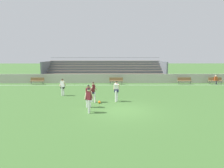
# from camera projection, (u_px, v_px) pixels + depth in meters

# --- Properties ---
(ground_plane) EXTENTS (160.00, 160.00, 0.00)m
(ground_plane) POSITION_uv_depth(u_px,v_px,m) (122.00, 110.00, 14.18)
(ground_plane) COLOR #3D662D
(field_line_sideline) EXTENTS (44.00, 0.12, 0.01)m
(field_line_sideline) POSITION_uv_depth(u_px,v_px,m) (116.00, 85.00, 26.13)
(field_line_sideline) COLOR white
(field_line_sideline) RESTS_ON ground
(sideline_wall) EXTENTS (48.00, 0.16, 1.26)m
(sideline_wall) POSITION_uv_depth(u_px,v_px,m) (116.00, 79.00, 27.94)
(sideline_wall) COLOR #BCB7AD
(sideline_wall) RESTS_ON ground
(bleacher_stand) EXTENTS (18.12, 5.36, 3.47)m
(bleacher_stand) POSITION_uv_depth(u_px,v_px,m) (105.00, 70.00, 31.25)
(bleacher_stand) COLOR #897051
(bleacher_stand) RESTS_ON ground
(bench_near_wall_gap) EXTENTS (1.80, 0.40, 0.90)m
(bench_near_wall_gap) POSITION_uv_depth(u_px,v_px,m) (37.00, 80.00, 26.75)
(bench_near_wall_gap) COLOR olive
(bench_near_wall_gap) RESTS_ON ground
(bench_centre_sideline) EXTENTS (1.80, 0.40, 0.90)m
(bench_centre_sideline) POSITION_uv_depth(u_px,v_px,m) (185.00, 80.00, 26.92)
(bench_centre_sideline) COLOR olive
(bench_centre_sideline) RESTS_ON ground
(bench_far_left) EXTENTS (1.80, 0.40, 0.90)m
(bench_far_left) POSITION_uv_depth(u_px,v_px,m) (116.00, 80.00, 26.84)
(bench_far_left) COLOR olive
(bench_far_left) RESTS_ON ground
(bench_near_bin) EXTENTS (1.80, 0.40, 0.90)m
(bench_near_bin) POSITION_uv_depth(u_px,v_px,m) (215.00, 80.00, 26.96)
(bench_near_bin) COLOR olive
(bench_near_bin) RESTS_ON ground
(spectator_seated) EXTENTS (0.36, 0.42, 1.21)m
(spectator_seated) POSITION_uv_depth(u_px,v_px,m) (216.00, 79.00, 26.82)
(spectator_seated) COLOR #2D2D38
(spectator_seated) RESTS_ON ground
(player_white_dropping_back) EXTENTS (0.51, 0.55, 1.72)m
(player_white_dropping_back) POSITION_uv_depth(u_px,v_px,m) (117.00, 89.00, 16.78)
(player_white_dropping_back) COLOR white
(player_white_dropping_back) RESTS_ON ground
(player_dark_wide_left) EXTENTS (0.62, 0.46, 1.67)m
(player_dark_wide_left) POSITION_uv_depth(u_px,v_px,m) (93.00, 90.00, 16.50)
(player_dark_wide_left) COLOR white
(player_dark_wide_left) RESTS_ON ground
(player_dark_overlapping) EXTENTS (0.61, 0.47, 1.67)m
(player_dark_overlapping) POSITION_uv_depth(u_px,v_px,m) (89.00, 98.00, 13.49)
(player_dark_overlapping) COLOR white
(player_dark_overlapping) RESTS_ON ground
(player_dark_wide_right) EXTENTS (0.47, 0.61, 1.68)m
(player_dark_wide_right) POSITION_uv_depth(u_px,v_px,m) (89.00, 94.00, 14.88)
(player_dark_wide_right) COLOR white
(player_dark_wide_right) RESTS_ON ground
(player_white_trailing_run) EXTENTS (0.55, 0.47, 1.63)m
(player_white_trailing_run) POSITION_uv_depth(u_px,v_px,m) (63.00, 86.00, 19.19)
(player_white_trailing_run) COLOR white
(player_white_trailing_run) RESTS_ON ground
(soccer_ball) EXTENTS (0.22, 0.22, 0.22)m
(soccer_ball) POSITION_uv_depth(u_px,v_px,m) (99.00, 102.00, 16.21)
(soccer_ball) COLOR orange
(soccer_ball) RESTS_ON ground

